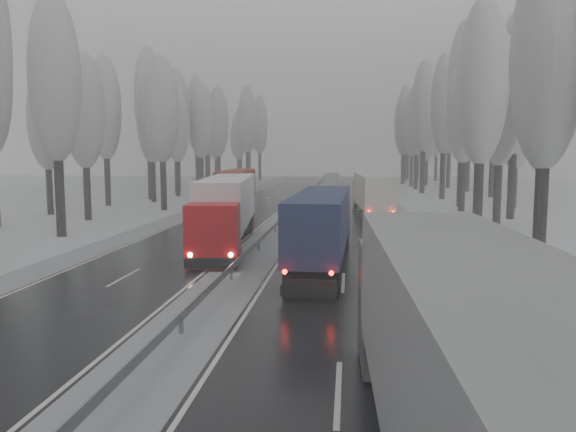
% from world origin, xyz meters
% --- Properties ---
extents(ground, '(260.00, 260.00, 0.00)m').
position_xyz_m(ground, '(0.00, 0.00, 0.00)').
color(ground, silver).
rests_on(ground, ground).
extents(carriageway_right, '(7.50, 200.00, 0.03)m').
position_xyz_m(carriageway_right, '(5.25, 30.00, 0.01)').
color(carriageway_right, black).
rests_on(carriageway_right, ground).
extents(carriageway_left, '(7.50, 200.00, 0.03)m').
position_xyz_m(carriageway_left, '(-5.25, 30.00, 0.01)').
color(carriageway_left, black).
rests_on(carriageway_left, ground).
extents(median_slush, '(3.00, 200.00, 0.04)m').
position_xyz_m(median_slush, '(0.00, 30.00, 0.02)').
color(median_slush, '#9EA0A5').
rests_on(median_slush, ground).
extents(shoulder_right, '(2.40, 200.00, 0.04)m').
position_xyz_m(shoulder_right, '(10.20, 30.00, 0.02)').
color(shoulder_right, '#9EA0A5').
rests_on(shoulder_right, ground).
extents(shoulder_left, '(2.40, 200.00, 0.04)m').
position_xyz_m(shoulder_left, '(-10.20, 30.00, 0.02)').
color(shoulder_left, '#9EA0A5').
rests_on(shoulder_left, ground).
extents(median_guardrail, '(0.12, 200.00, 0.76)m').
position_xyz_m(median_guardrail, '(0.00, 29.99, 0.60)').
color(median_guardrail, slate).
rests_on(median_guardrail, ground).
extents(tree_16, '(3.60, 3.60, 16.53)m').
position_xyz_m(tree_16, '(15.04, 15.67, 10.67)').
color(tree_16, black).
rests_on(tree_16, ground).
extents(tree_18, '(3.60, 3.60, 16.58)m').
position_xyz_m(tree_18, '(14.51, 27.03, 10.70)').
color(tree_18, black).
rests_on(tree_18, ground).
extents(tree_19, '(3.60, 3.60, 14.57)m').
position_xyz_m(tree_19, '(20.02, 31.03, 9.42)').
color(tree_19, black).
rests_on(tree_19, ground).
extents(tree_20, '(3.60, 3.60, 15.71)m').
position_xyz_m(tree_20, '(17.90, 35.17, 10.14)').
color(tree_20, black).
rests_on(tree_20, ground).
extents(tree_21, '(3.60, 3.60, 18.62)m').
position_xyz_m(tree_21, '(20.12, 39.17, 12.00)').
color(tree_21, black).
rests_on(tree_21, ground).
extents(tree_22, '(3.60, 3.60, 15.86)m').
position_xyz_m(tree_22, '(17.02, 45.60, 10.24)').
color(tree_22, black).
rests_on(tree_22, ground).
extents(tree_23, '(3.60, 3.60, 13.55)m').
position_xyz_m(tree_23, '(23.31, 49.60, 8.77)').
color(tree_23, black).
rests_on(tree_23, ground).
extents(tree_24, '(3.60, 3.60, 20.49)m').
position_xyz_m(tree_24, '(17.90, 51.02, 13.19)').
color(tree_24, black).
rests_on(tree_24, ground).
extents(tree_25, '(3.60, 3.60, 19.44)m').
position_xyz_m(tree_25, '(24.81, 55.02, 12.52)').
color(tree_25, black).
rests_on(tree_25, ground).
extents(tree_26, '(3.60, 3.60, 18.78)m').
position_xyz_m(tree_26, '(17.56, 61.27, 12.10)').
color(tree_26, black).
rests_on(tree_26, ground).
extents(tree_27, '(3.60, 3.60, 17.62)m').
position_xyz_m(tree_27, '(24.72, 65.27, 11.36)').
color(tree_27, black).
rests_on(tree_27, ground).
extents(tree_28, '(3.60, 3.60, 19.62)m').
position_xyz_m(tree_28, '(16.34, 71.95, 12.64)').
color(tree_28, black).
rests_on(tree_28, ground).
extents(tree_29, '(3.60, 3.60, 18.11)m').
position_xyz_m(tree_29, '(23.71, 75.95, 11.67)').
color(tree_29, black).
rests_on(tree_29, ground).
extents(tree_30, '(3.60, 3.60, 17.86)m').
position_xyz_m(tree_30, '(16.56, 81.70, 11.52)').
color(tree_30, black).
rests_on(tree_30, ground).
extents(tree_31, '(3.60, 3.60, 18.58)m').
position_xyz_m(tree_31, '(22.48, 85.70, 11.97)').
color(tree_31, black).
rests_on(tree_31, ground).
extents(tree_32, '(3.60, 3.60, 17.33)m').
position_xyz_m(tree_32, '(16.63, 89.21, 11.18)').
color(tree_32, black).
rests_on(tree_32, ground).
extents(tree_33, '(3.60, 3.60, 14.33)m').
position_xyz_m(tree_33, '(19.77, 93.21, 9.26)').
color(tree_33, black).
rests_on(tree_33, ground).
extents(tree_34, '(3.60, 3.60, 17.63)m').
position_xyz_m(tree_34, '(15.73, 96.32, 11.37)').
color(tree_34, black).
rests_on(tree_34, ground).
extents(tree_35, '(3.60, 3.60, 18.25)m').
position_xyz_m(tree_35, '(24.94, 100.32, 11.77)').
color(tree_35, black).
rests_on(tree_35, ground).
extents(tree_36, '(3.60, 3.60, 20.23)m').
position_xyz_m(tree_36, '(17.04, 106.16, 13.02)').
color(tree_36, black).
rests_on(tree_36, ground).
extents(tree_37, '(3.60, 3.60, 16.37)m').
position_xyz_m(tree_37, '(24.02, 110.16, 10.56)').
color(tree_37, black).
rests_on(tree_37, ground).
extents(tree_38, '(3.60, 3.60, 17.97)m').
position_xyz_m(tree_38, '(18.73, 116.73, 11.59)').
color(tree_38, black).
rests_on(tree_38, ground).
extents(tree_39, '(3.60, 3.60, 16.19)m').
position_xyz_m(tree_39, '(21.55, 120.73, 10.45)').
color(tree_39, black).
rests_on(tree_39, ground).
extents(tree_58, '(3.60, 3.60, 17.21)m').
position_xyz_m(tree_58, '(-15.13, 24.57, 11.10)').
color(tree_58, black).
rests_on(tree_58, ground).
extents(tree_60, '(3.60, 3.60, 14.84)m').
position_xyz_m(tree_60, '(-17.75, 34.20, 9.59)').
color(tree_60, black).
rests_on(tree_60, ground).
extents(tree_61, '(3.60, 3.60, 13.95)m').
position_xyz_m(tree_61, '(-23.52, 38.20, 9.02)').
color(tree_61, black).
rests_on(tree_61, ground).
extents(tree_62, '(3.60, 3.60, 16.04)m').
position_xyz_m(tree_62, '(-13.94, 43.73, 10.36)').
color(tree_62, black).
rests_on(tree_62, ground).
extents(tree_63, '(3.60, 3.60, 16.88)m').
position_xyz_m(tree_63, '(-21.85, 47.73, 10.89)').
color(tree_63, black).
rests_on(tree_63, ground).
extents(tree_64, '(3.60, 3.60, 15.42)m').
position_xyz_m(tree_64, '(-18.26, 52.71, 9.96)').
color(tree_64, black).
rests_on(tree_64, ground).
extents(tree_65, '(3.60, 3.60, 19.48)m').
position_xyz_m(tree_65, '(-20.05, 56.71, 12.55)').
color(tree_65, black).
rests_on(tree_65, ground).
extents(tree_66, '(3.60, 3.60, 15.23)m').
position_xyz_m(tree_66, '(-18.16, 62.35, 9.84)').
color(tree_66, black).
rests_on(tree_66, ground).
extents(tree_67, '(3.60, 3.60, 17.09)m').
position_xyz_m(tree_67, '(-19.54, 66.35, 11.03)').
color(tree_67, black).
rests_on(tree_67, ground).
extents(tree_68, '(3.60, 3.60, 16.65)m').
position_xyz_m(tree_68, '(-16.58, 69.11, 10.75)').
color(tree_68, black).
rests_on(tree_68, ground).
extents(tree_69, '(3.60, 3.60, 19.35)m').
position_xyz_m(tree_69, '(-21.42, 73.11, 12.46)').
color(tree_69, black).
rests_on(tree_69, ground).
extents(tree_70, '(3.60, 3.60, 17.09)m').
position_xyz_m(tree_70, '(-16.33, 79.19, 11.03)').
color(tree_70, black).
rests_on(tree_70, ground).
extents(tree_71, '(3.60, 3.60, 19.61)m').
position_xyz_m(tree_71, '(-21.09, 83.19, 12.63)').
color(tree_71, black).
rests_on(tree_71, ground).
extents(tree_72, '(3.60, 3.60, 15.11)m').
position_xyz_m(tree_72, '(-18.93, 88.54, 9.76)').
color(tree_72, black).
rests_on(tree_72, ground).
extents(tree_73, '(3.60, 3.60, 17.22)m').
position_xyz_m(tree_73, '(-21.82, 92.54, 11.11)').
color(tree_73, black).
rests_on(tree_73, ground).
extents(tree_74, '(3.60, 3.60, 19.68)m').
position_xyz_m(tree_74, '(-15.07, 99.33, 12.67)').
color(tree_74, black).
rests_on(tree_74, ground).
extents(tree_75, '(3.60, 3.60, 18.60)m').
position_xyz_m(tree_75, '(-24.20, 103.33, 11.99)').
color(tree_75, black).
rests_on(tree_75, ground).
extents(tree_76, '(3.60, 3.60, 18.55)m').
position_xyz_m(tree_76, '(-14.05, 108.72, 11.95)').
color(tree_76, black).
rests_on(tree_76, ground).
extents(tree_77, '(3.60, 3.60, 14.32)m').
position_xyz_m(tree_77, '(-19.66, 112.72, 9.26)').
color(tree_77, black).
rests_on(tree_77, ground).
extents(tree_78, '(3.60, 3.60, 19.55)m').
position_xyz_m(tree_78, '(-17.56, 115.31, 12.59)').
color(tree_78, black).
rests_on(tree_78, ground).
extents(tree_79, '(3.60, 3.60, 17.07)m').
position_xyz_m(tree_79, '(-20.33, 119.31, 11.01)').
color(tree_79, black).
rests_on(tree_79, ground).
extents(truck_grey_tarp, '(3.34, 17.48, 4.46)m').
position_xyz_m(truck_grey_tarp, '(7.41, -4.89, 2.60)').
color(truck_grey_tarp, '#434448').
rests_on(truck_grey_tarp, ground).
extents(truck_blue_box, '(2.88, 15.56, 3.97)m').
position_xyz_m(truck_blue_box, '(4.12, 15.80, 2.32)').
color(truck_blue_box, '#1B1A42').
rests_on(truck_blue_box, ground).
extents(truck_cream_box, '(3.46, 15.93, 4.06)m').
position_xyz_m(truck_cream_box, '(7.53, 38.80, 2.37)').
color(truck_cream_box, '#A5A292').
rests_on(truck_cream_box, ground).
extents(box_truck_distant, '(2.38, 7.57, 2.82)m').
position_xyz_m(box_truck_distant, '(2.77, 78.65, 1.44)').
color(box_truck_distant, silver).
rests_on(box_truck_distant, ground).
extents(truck_red_white, '(4.61, 17.26, 4.39)m').
position_xyz_m(truck_red_white, '(-2.31, 21.57, 2.56)').
color(truck_red_white, red).
rests_on(truck_red_white, ground).
extents(truck_red_red, '(3.40, 16.29, 4.15)m').
position_xyz_m(truck_red_red, '(-6.42, 44.31, 2.42)').
color(truck_red_red, '#9C1D08').
rests_on(truck_red_red, ground).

